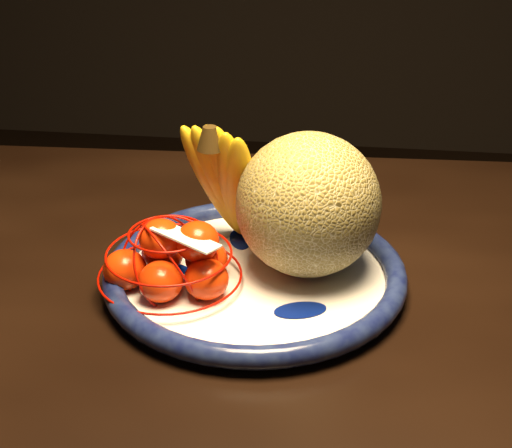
# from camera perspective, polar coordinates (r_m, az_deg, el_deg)

# --- Properties ---
(dining_table) EXTENTS (1.42, 0.89, 0.69)m
(dining_table) POSITION_cam_1_polar(r_m,az_deg,el_deg) (0.87, 8.66, -10.30)
(dining_table) COLOR black
(dining_table) RESTS_ON ground
(fruit_bowl) EXTENTS (0.33, 0.33, 0.03)m
(fruit_bowl) POSITION_cam_1_polar(r_m,az_deg,el_deg) (0.85, -0.09, -3.69)
(fruit_bowl) COLOR white
(fruit_bowl) RESTS_ON dining_table
(cantaloupe) EXTENTS (0.16, 0.16, 0.16)m
(cantaloupe) POSITION_cam_1_polar(r_m,az_deg,el_deg) (0.83, 3.82, 1.42)
(cantaloupe) COLOR olive
(cantaloupe) RESTS_ON fruit_bowl
(banana_bunch) EXTENTS (0.10, 0.11, 0.17)m
(banana_bunch) POSITION_cam_1_polar(r_m,az_deg,el_deg) (0.88, -2.12, 3.36)
(banana_bunch) COLOR gold
(banana_bunch) RESTS_ON fruit_bowl
(mandarin_bag) EXTENTS (0.18, 0.18, 0.10)m
(mandarin_bag) POSITION_cam_1_polar(r_m,az_deg,el_deg) (0.83, -6.06, -2.67)
(mandarin_bag) COLOR #FF2B05
(mandarin_bag) RESTS_ON fruit_bowl
(price_tag) EXTENTS (0.08, 0.06, 0.01)m
(price_tag) POSITION_cam_1_polar(r_m,az_deg,el_deg) (0.79, -5.14, -0.98)
(price_tag) COLOR white
(price_tag) RESTS_ON mandarin_bag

